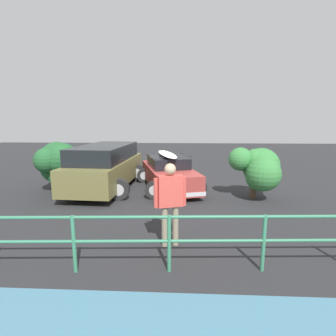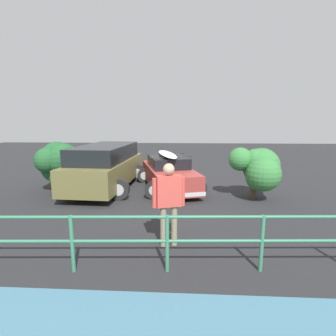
{
  "view_description": "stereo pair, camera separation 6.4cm",
  "coord_description": "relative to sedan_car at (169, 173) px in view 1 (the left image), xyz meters",
  "views": [
    {
      "loc": [
        -0.54,
        10.25,
        2.68
      ],
      "look_at": [
        -0.07,
        0.66,
        0.95
      ],
      "focal_mm": 28.0,
      "sensor_mm": 36.0,
      "label": 1
    },
    {
      "loc": [
        -0.6,
        10.24,
        2.68
      ],
      "look_at": [
        -0.07,
        0.66,
        0.95
      ],
      "focal_mm": 28.0,
      "sensor_mm": 36.0,
      "label": 2
    }
  ],
  "objects": [
    {
      "name": "bush_near_right",
      "position": [
        4.22,
        0.56,
        0.45
      ],
      "size": [
        1.61,
        1.66,
        1.89
      ],
      "color": "#4C3828",
      "rests_on": "ground"
    },
    {
      "name": "suv_car",
      "position": [
        2.49,
        0.08,
        0.28
      ],
      "size": [
        2.79,
        5.12,
        1.75
      ],
      "color": "brown",
      "rests_on": "ground"
    },
    {
      "name": "railing_fence",
      "position": [
        -0.28,
        5.89,
        0.08
      ],
      "size": [
        10.15,
        0.66,
        1.06
      ],
      "color": "#387F5B",
      "rests_on": "ground"
    },
    {
      "name": "ground_plane",
      "position": [
        0.06,
        -0.03,
        -0.64
      ],
      "size": [
        44.0,
        44.0,
        0.02
      ],
      "primitive_type": "cube",
      "color": "#28282B",
      "rests_on": "ground"
    },
    {
      "name": "sedan_car",
      "position": [
        0.0,
        0.0,
        0.0
      ],
      "size": [
        2.86,
        4.35,
        1.57
      ],
      "color": "#9E3833",
      "rests_on": "ground"
    },
    {
      "name": "person_bystander",
      "position": [
        -0.26,
        4.88,
        0.46
      ],
      "size": [
        0.68,
        0.34,
        1.81
      ],
      "color": "gray",
      "rests_on": "ground"
    },
    {
      "name": "bush_near_left",
      "position": [
        -3.14,
        1.3,
        0.45
      ],
      "size": [
        1.77,
        1.69,
        1.79
      ],
      "color": "#4C3828",
      "rests_on": "ground"
    }
  ]
}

